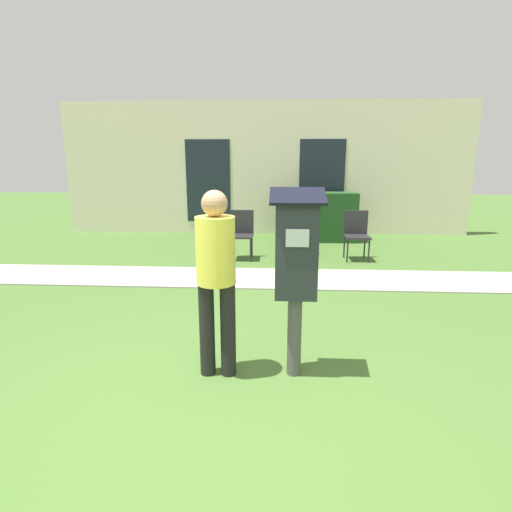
{
  "coord_description": "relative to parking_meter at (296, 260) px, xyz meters",
  "views": [
    {
      "loc": [
        0.38,
        -2.43,
        1.8
      ],
      "look_at": [
        0.19,
        0.7,
        1.05
      ],
      "focal_mm": 28.0,
      "sensor_mm": 36.0,
      "label": 1
    }
  ],
  "objects": [
    {
      "name": "parking_meter",
      "position": [
        0.0,
        0.0,
        0.0
      ],
      "size": [
        0.44,
        0.31,
        1.59
      ],
      "color": "#4C4C4C",
      "rests_on": "ground"
    },
    {
      "name": "sidewalk",
      "position": [
        -0.52,
        2.83,
        -1.01
      ],
      "size": [
        12.0,
        1.1,
        0.02
      ],
      "color": "#A3A099",
      "rests_on": "ground"
    },
    {
      "name": "outdoor_chair_middle",
      "position": [
        0.22,
        4.46,
        -0.49
      ],
      "size": [
        0.44,
        0.44,
        0.9
      ],
      "rotation": [
        0.0,
        0.0,
        -0.32
      ],
      "color": "#262628",
      "rests_on": "ground"
    },
    {
      "name": "person_standing",
      "position": [
        -0.65,
        -0.04,
        -0.09
      ],
      "size": [
        0.32,
        0.32,
        1.58
      ],
      "rotation": [
        0.0,
        0.0,
        -0.65
      ],
      "color": "black",
      "rests_on": "ground"
    },
    {
      "name": "outdoor_chair_right",
      "position": [
        1.28,
        4.23,
        -0.49
      ],
      "size": [
        0.44,
        0.44,
        0.9
      ],
      "rotation": [
        0.0,
        0.0,
        -0.34
      ],
      "color": "#262628",
      "rests_on": "ground"
    },
    {
      "name": "outdoor_chair_left",
      "position": [
        -0.85,
        4.17,
        -0.49
      ],
      "size": [
        0.44,
        0.44,
        0.9
      ],
      "rotation": [
        0.0,
        0.0,
        -0.26
      ],
      "color": "#262628",
      "rests_on": "ground"
    },
    {
      "name": "ground_plane",
      "position": [
        -0.52,
        -0.72,
        -1.02
      ],
      "size": [
        40.0,
        40.0,
        0.0
      ],
      "primitive_type": "plane",
      "color": "#476B2D"
    },
    {
      "name": "hedge_row",
      "position": [
        0.69,
        5.96,
        -0.47
      ],
      "size": [
        1.82,
        0.6,
        1.1
      ],
      "color": "#1E471E",
      "rests_on": "ground"
    },
    {
      "name": "building_facade",
      "position": [
        -0.52,
        6.96,
        0.58
      ],
      "size": [
        10.0,
        0.26,
        3.2
      ],
      "color": "beige",
      "rests_on": "ground"
    }
  ]
}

